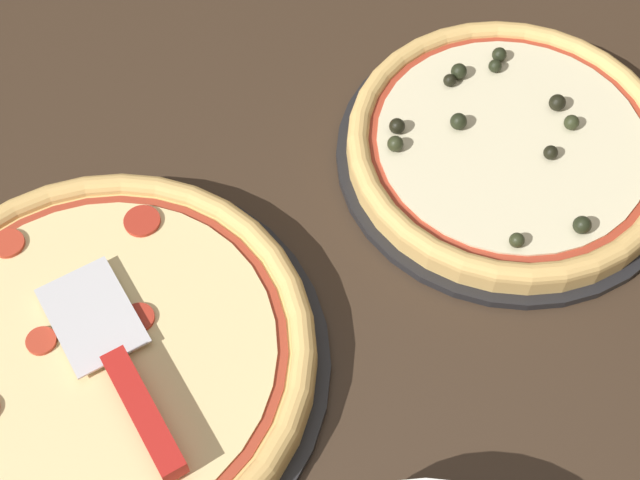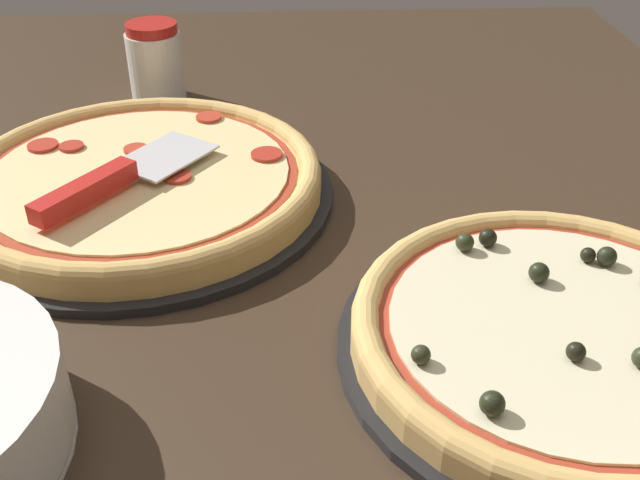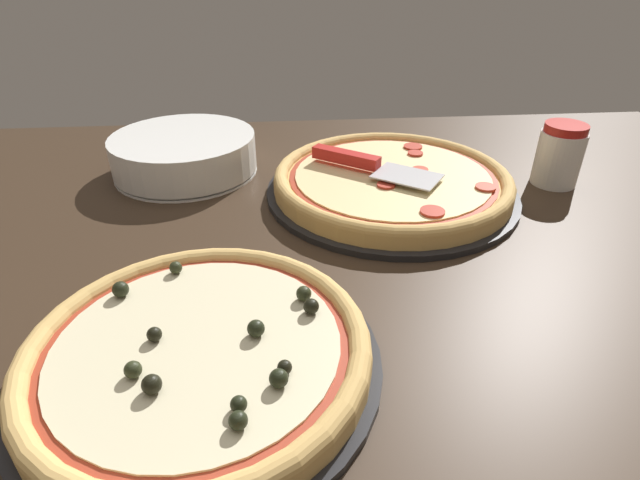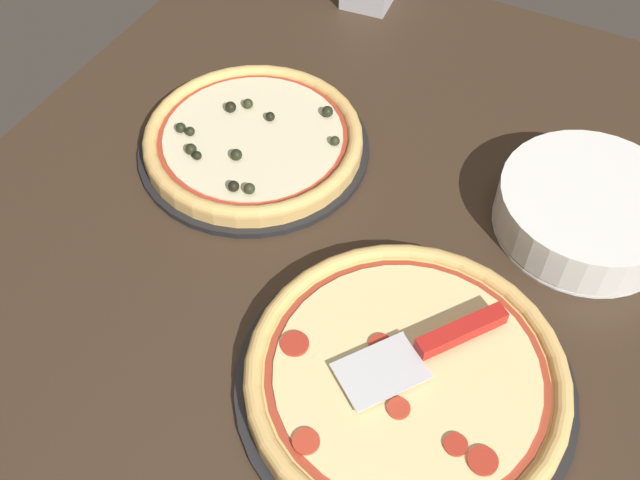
% 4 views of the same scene
% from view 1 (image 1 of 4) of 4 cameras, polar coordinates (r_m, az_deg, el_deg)
% --- Properties ---
extents(ground_plane, '(1.55, 1.16, 0.04)m').
position_cam_1_polar(ground_plane, '(0.91, -4.46, -0.95)').
color(ground_plane, '#38281C').
extents(pizza_pan_front, '(0.42, 0.42, 0.01)m').
position_cam_1_polar(pizza_pan_front, '(0.85, -13.71, -7.84)').
color(pizza_pan_front, black).
rests_on(pizza_pan_front, ground_plane).
extents(pizza_front, '(0.39, 0.39, 0.03)m').
position_cam_1_polar(pizza_front, '(0.83, -14.03, -7.19)').
color(pizza_front, '#DBAD60').
rests_on(pizza_front, pizza_pan_front).
extents(pizza_pan_back, '(0.36, 0.36, 0.01)m').
position_cam_1_polar(pizza_pan_back, '(0.97, 11.89, 5.26)').
color(pizza_pan_back, black).
rests_on(pizza_pan_back, ground_plane).
extents(pizza_back, '(0.34, 0.34, 0.04)m').
position_cam_1_polar(pizza_back, '(0.95, 12.10, 6.02)').
color(pizza_back, '#DBAD60').
rests_on(pizza_back, pizza_pan_back).
extents(serving_spatula, '(0.21, 0.17, 0.02)m').
position_cam_1_polar(serving_spatula, '(0.78, -12.04, -9.24)').
color(serving_spatula, silver).
rests_on(serving_spatula, pizza_front).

